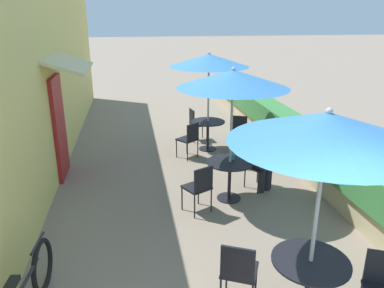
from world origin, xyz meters
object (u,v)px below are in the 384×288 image
object	(u,v)px
cafe_chair_near_right	(239,269)
patio_table_mid	(230,171)
patio_umbrella_mid	(233,79)
cafe_chair_far_left	(189,137)
coffee_cup_mid	(233,157)
patio_umbrella_near	(327,128)
cafe_chair_far_right	(239,131)
patio_umbrella_far	(209,60)
cafe_chair_far_back	(196,122)
patio_table_far	(208,128)
cafe_chair_mid_left	(199,185)
cafe_chair_near_left	(383,286)
patio_table_near	(309,274)
cafe_chair_mid_right	(256,162)
seated_patron_mid_right	(261,156)

from	to	relation	value
cafe_chair_near_right	patio_table_mid	world-z (taller)	cafe_chair_near_right
patio_umbrella_mid	cafe_chair_far_left	world-z (taller)	patio_umbrella_mid
patio_umbrella_mid	coffee_cup_mid	bearing A→B (deg)	51.78
patio_umbrella_near	cafe_chair_far_right	xyz separation A→B (m)	(0.77, 5.42, -1.71)
cafe_chair_far_left	patio_umbrella_far	bearing A→B (deg)	5.74
patio_umbrella_far	coffee_cup_mid	bearing A→B (deg)	-91.71
cafe_chair_far_left	cafe_chair_far_back	world-z (taller)	same
patio_umbrella_near	patio_table_mid	size ratio (longest dim) A/B	2.88
cafe_chair_near_right	coffee_cup_mid	distance (m)	2.85
patio_table_far	cafe_chair_far_right	world-z (taller)	cafe_chair_far_right
cafe_chair_near_right	patio_table_far	xyz separation A→B (m)	(0.75, 5.37, 0.04)
cafe_chair_mid_left	patio_umbrella_near	bearing A→B (deg)	-100.77
cafe_chair_near_left	patio_table_mid	world-z (taller)	cafe_chair_near_left
patio_table_near	cafe_chair_far_right	xyz separation A→B (m)	(0.77, 5.42, -0.04)
patio_umbrella_mid	patio_table_far	bearing A→B (deg)	86.71
coffee_cup_mid	cafe_chair_far_right	distance (m)	2.55
cafe_chair_mid_right	coffee_cup_mid	world-z (taller)	cafe_chair_mid_right
seated_patron_mid_right	cafe_chair_far_back	bearing A→B (deg)	-104.84
cafe_chair_mid_left	patio_umbrella_far	size ratio (longest dim) A/B	0.36
patio_table_near	cafe_chair_near_left	xyz separation A→B (m)	(0.72, -0.26, -0.04)
patio_table_near	cafe_chair_far_right	world-z (taller)	cafe_chair_far_right
patio_table_near	cafe_chair_far_right	size ratio (longest dim) A/B	0.97
patio_table_mid	patio_table_near	bearing A→B (deg)	-87.61
patio_umbrella_near	cafe_chair_mid_left	bearing A→B (deg)	106.92
cafe_chair_near_left	seated_patron_mid_right	distance (m)	3.51
patio_umbrella_near	cafe_chair_mid_left	xyz separation A→B (m)	(-0.76, 2.50, -1.71)
patio_umbrella_near	cafe_chair_mid_right	size ratio (longest dim) A/B	2.78
cafe_chair_mid_left	cafe_chair_near_right	bearing A→B (deg)	-116.65
patio_umbrella_near	cafe_chair_near_left	bearing A→B (deg)	-19.85
cafe_chair_mid_left	seated_patron_mid_right	bearing A→B (deg)	1.55
patio_table_near	cafe_chair_far_back	xyz separation A→B (m)	(-0.15, 6.38, -0.04)
patio_umbrella_mid	cafe_chair_far_back	xyz separation A→B (m)	(-0.03, 3.46, -1.71)
cafe_chair_mid_left	coffee_cup_mid	bearing A→B (deg)	8.31
coffee_cup_mid	patio_umbrella_far	xyz separation A→B (m)	(0.08, 2.62, 1.44)
patio_table_far	patio_umbrella_far	world-z (taller)	patio_umbrella_far
seated_patron_mid_right	cafe_chair_far_back	world-z (taller)	seated_patron_mid_right
cafe_chair_near_left	coffee_cup_mid	world-z (taller)	cafe_chair_near_left
cafe_chair_near_left	patio_umbrella_mid	world-z (taller)	patio_umbrella_mid
cafe_chair_mid_right	patio_umbrella_far	world-z (taller)	patio_umbrella_far
patio_umbrella_mid	coffee_cup_mid	distance (m)	1.44
patio_umbrella_near	patio_umbrella_mid	xyz separation A→B (m)	(-0.12, 2.92, 0.00)
cafe_chair_mid_right	cafe_chair_near_left	bearing A→B (deg)	65.54
coffee_cup_mid	patio_umbrella_far	world-z (taller)	patio_umbrella_far
patio_table_near	patio_umbrella_far	world-z (taller)	patio_umbrella_far
coffee_cup_mid	patio_table_far	bearing A→B (deg)	88.29
patio_umbrella_far	patio_umbrella_mid	bearing A→B (deg)	-93.29
patio_table_mid	cafe_chair_mid_left	xyz separation A→B (m)	(-0.64, -0.42, -0.04)
patio_umbrella_near	cafe_chair_mid_left	distance (m)	3.12
cafe_chair_mid_right	cafe_chair_far_right	size ratio (longest dim) A/B	1.00
patio_table_near	coffee_cup_mid	bearing A→B (deg)	90.83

